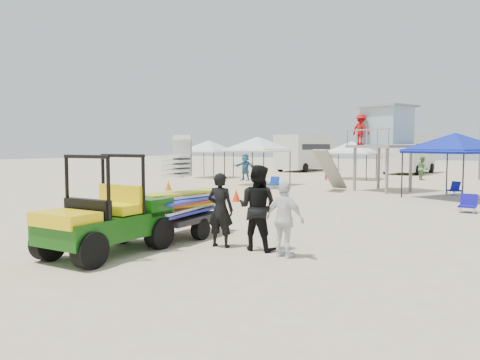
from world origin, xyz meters
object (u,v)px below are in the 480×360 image
Objects in this scene: man_left at (220,210)px; canopy_blue at (455,136)px; utility_cart at (104,209)px; surf_trailer at (181,201)px; lifeguard_tower at (383,129)px.

man_left is 0.40× the size of canopy_blue.
utility_cart is 2.34m from surf_trailer.
lifeguard_tower is at bearing 90.51° from surf_trailer.
surf_trailer is 0.63× the size of canopy_blue.
surf_trailer is at bearing -105.47° from canopy_blue.
canopy_blue is (3.65, 13.20, 1.80)m from surf_trailer.
surf_trailer is 15.07m from lifeguard_tower.
utility_cart is 16.06m from canopy_blue.
surf_trailer is 13.81m from canopy_blue.
man_left is at bearing 53.23° from utility_cart.
man_left is at bearing -11.19° from surf_trailer.
utility_cart is 1.69× the size of man_left.
surf_trailer reaches higher than man_left.
surf_trailer is at bearing 89.84° from utility_cart.
canopy_blue is at bearing -113.10° from man_left.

